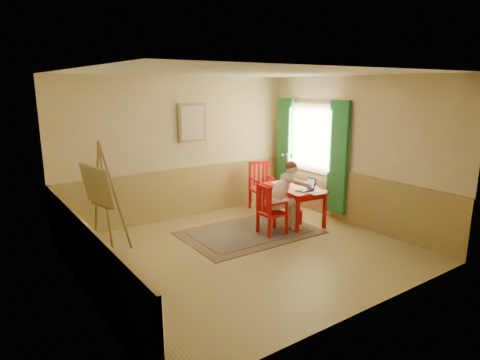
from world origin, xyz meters
TOP-DOWN VIEW (x-y plane):
  - room at (0.00, 0.00)m, footprint 5.04×4.54m
  - wainscot at (0.00, 0.80)m, footprint 5.00×4.50m
  - window at (2.42, 1.10)m, footprint 0.12×2.01m
  - wall_portrait at (0.25, 2.20)m, footprint 0.60×0.05m
  - rug at (0.55, 0.67)m, footprint 2.42×1.64m
  - table at (1.59, 0.66)m, footprint 0.83×1.26m
  - chair_left at (0.80, 0.40)m, footprint 0.44×0.42m
  - chair_back at (1.62, 1.71)m, footprint 0.56×0.57m
  - figure at (1.10, 0.39)m, footprint 0.96×0.42m
  - laptop at (1.61, 0.34)m, footprint 0.36×0.22m
  - papers at (1.74, 0.58)m, footprint 0.69×1.27m
  - vase at (1.88, 1.19)m, footprint 0.20×0.28m
  - wastebasket at (1.54, 0.53)m, footprint 0.29×0.29m
  - easel at (-1.94, 1.10)m, footprint 0.68×0.82m

SIDE VIEW (x-z plane):
  - rug at x=0.55m, z-range 0.00..0.02m
  - wastebasket at x=1.54m, z-range 0.00..0.27m
  - chair_left at x=0.80m, z-range 0.00..0.92m
  - wainscot at x=0.00m, z-range 0.00..1.00m
  - chair_back at x=1.62m, z-range 0.00..1.03m
  - table at x=1.59m, z-range 0.27..0.99m
  - figure at x=1.10m, z-range 0.07..1.36m
  - papers at x=1.74m, z-range 0.72..0.73m
  - laptop at x=1.61m, z-range 0.66..0.87m
  - vase at x=1.88m, z-range 0.70..1.26m
  - easel at x=-1.94m, z-range 0.17..1.99m
  - window at x=2.42m, z-range 0.25..2.45m
  - room at x=0.00m, z-range -0.02..2.82m
  - wall_portrait at x=0.25m, z-range 1.52..2.28m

